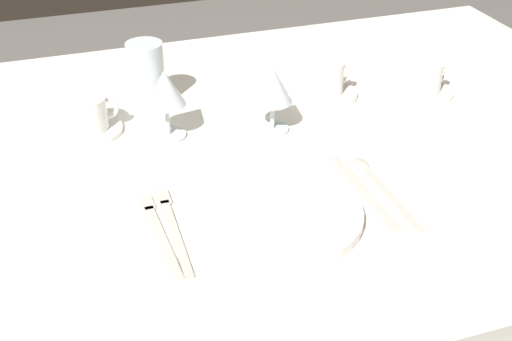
{
  "coord_description": "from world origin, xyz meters",
  "views": [
    {
      "loc": [
        -0.28,
        -1.06,
        1.39
      ],
      "look_at": [
        0.04,
        -0.12,
        0.76
      ],
      "focal_mm": 48.51,
      "sensor_mm": 36.0,
      "label": 1
    }
  ],
  "objects": [
    {
      "name": "drink_tumbler",
      "position": [
        -0.08,
        0.23,
        0.8
      ],
      "size": [
        0.07,
        0.07,
        0.14
      ],
      "color": "silver",
      "rests_on": "dining_table"
    },
    {
      "name": "saucer_left",
      "position": [
        -0.22,
        0.15,
        0.74
      ],
      "size": [
        0.13,
        0.13,
        0.01
      ],
      "primitive_type": "cylinder",
      "color": "white",
      "rests_on": "dining_table"
    },
    {
      "name": "coffee_cup_left",
      "position": [
        -0.21,
        0.15,
        0.78
      ],
      "size": [
        0.1,
        0.08,
        0.06
      ],
      "color": "white",
      "rests_on": "saucer_left"
    },
    {
      "name": "dinner_knife",
      "position": [
        0.2,
        -0.21,
        0.74
      ],
      "size": [
        0.02,
        0.23,
        0.0
      ],
      "color": "beige",
      "rests_on": "dining_table"
    },
    {
      "name": "wine_glass_centre",
      "position": [
        0.12,
        0.04,
        0.83
      ],
      "size": [
        0.08,
        0.08,
        0.13
      ],
      "color": "silver",
      "rests_on": "dining_table"
    },
    {
      "name": "fork_outer",
      "position": [
        -0.13,
        -0.2,
        0.74
      ],
      "size": [
        0.03,
        0.23,
        0.0
      ],
      "color": "beige",
      "rests_on": "dining_table"
    },
    {
      "name": "coffee_cup_right",
      "position": [
        0.48,
        0.09,
        0.78
      ],
      "size": [
        0.09,
        0.07,
        0.06
      ],
      "color": "white",
      "rests_on": "saucer_right"
    },
    {
      "name": "saucer_far",
      "position": [
        0.28,
        0.15,
        0.74
      ],
      "size": [
        0.14,
        0.14,
        0.01
      ],
      "primitive_type": "cylinder",
      "color": "white",
      "rests_on": "dining_table"
    },
    {
      "name": "coffee_cup_far",
      "position": [
        0.28,
        0.15,
        0.78
      ],
      "size": [
        0.1,
        0.07,
        0.07
      ],
      "color": "white",
      "rests_on": "saucer_far"
    },
    {
      "name": "wine_glass_left",
      "position": [
        -0.07,
        0.08,
        0.84
      ],
      "size": [
        0.07,
        0.07,
        0.14
      ],
      "color": "silver",
      "rests_on": "dining_table"
    },
    {
      "name": "dining_table",
      "position": [
        0.0,
        0.0,
        0.66
      ],
      "size": [
        1.8,
        1.11,
        0.74
      ],
      "color": "silver",
      "rests_on": "ground"
    },
    {
      "name": "fork_inner",
      "position": [
        -0.15,
        -0.21,
        0.74
      ],
      "size": [
        0.03,
        0.22,
        0.0
      ],
      "color": "beige",
      "rests_on": "dining_table"
    },
    {
      "name": "dinner_plate",
      "position": [
        0.04,
        -0.24,
        0.75
      ],
      "size": [
        0.26,
        0.26,
        0.02
      ],
      "primitive_type": "cylinder",
      "color": "white",
      "rests_on": "dining_table"
    },
    {
      "name": "spoon_soup",
      "position": [
        0.23,
        -0.2,
        0.74
      ],
      "size": [
        0.03,
        0.23,
        0.01
      ],
      "color": "beige",
      "rests_on": "dining_table"
    },
    {
      "name": "saucer_right",
      "position": [
        0.48,
        0.09,
        0.74
      ],
      "size": [
        0.13,
        0.13,
        0.01
      ],
      "primitive_type": "cylinder",
      "color": "white",
      "rests_on": "dining_table"
    }
  ]
}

